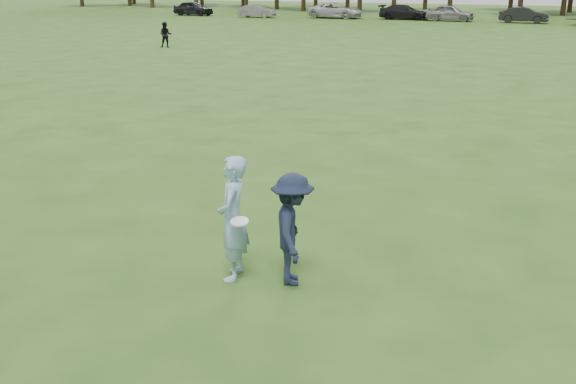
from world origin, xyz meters
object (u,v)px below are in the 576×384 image
object	(u,v)px
car_f	(524,15)
car_d	(404,12)
car_c	(336,11)
defender	(292,229)
car_e	(450,13)
car_b	(257,11)
car_a	(193,8)
thrower	(233,218)
player_far_a	(166,35)

from	to	relation	value
car_f	car_d	bearing A→B (deg)	88.00
car_c	car_d	world-z (taller)	car_c
defender	car_e	bearing A→B (deg)	-15.16
car_b	car_c	size ratio (longest dim) A/B	0.71
car_a	car_f	distance (m)	34.81
thrower	car_e	xyz separation A→B (m)	(-6.75, 60.38, -0.17)
car_c	car_d	xyz separation A→B (m)	(7.04, 0.66, -0.05)
thrower	car_f	world-z (taller)	thrower
car_b	car_c	world-z (taller)	car_c
car_a	car_e	bearing A→B (deg)	-82.01
car_c	car_f	bearing A→B (deg)	-87.21
car_a	car_d	size ratio (longest dim) A/B	0.90
car_b	car_f	xyz separation A→B (m)	(26.81, 1.82, 0.07)
thrower	car_c	xyz separation A→B (m)	(-18.44, 60.31, -0.18)
thrower	player_far_a	xyz separation A→B (m)	(-19.10, 28.58, -0.17)
player_far_a	car_c	xyz separation A→B (m)	(0.66, 31.72, -0.00)
thrower	car_e	size ratio (longest dim) A/B	0.41
car_e	car_c	bearing A→B (deg)	90.21
car_d	car_e	distance (m)	4.69
player_far_a	car_a	world-z (taller)	player_far_a
car_a	car_b	xyz separation A→B (m)	(7.98, -0.54, -0.11)
defender	car_d	world-z (taller)	defender
player_far_a	car_a	xyz separation A→B (m)	(-15.54, 30.45, -0.02)
player_far_a	car_b	size ratio (longest dim) A/B	0.39
thrower	car_a	bearing A→B (deg)	-164.06
thrower	car_b	world-z (taller)	thrower
thrower	defender	distance (m)	0.91
defender	car_d	bearing A→B (deg)	-10.95
player_far_a	car_d	xyz separation A→B (m)	(7.70, 32.38, -0.06)
car_f	car_e	bearing A→B (deg)	90.70
car_e	car_f	xyz separation A→B (m)	(6.89, -0.06, -0.06)
car_f	car_a	bearing A→B (deg)	93.34
thrower	car_c	bearing A→B (deg)	-177.46
car_b	car_c	distance (m)	8.42
car_a	player_far_a	bearing A→B (deg)	-147.72
car_d	car_e	size ratio (longest dim) A/B	1.08
car_c	car_f	world-z (taller)	car_c
thrower	player_far_a	bearing A→B (deg)	-160.71
player_far_a	car_e	size ratio (longest dim) A/B	0.34
player_far_a	car_a	size ratio (longest dim) A/B	0.35
defender	car_f	bearing A→B (deg)	-21.67
defender	car_f	world-z (taller)	defender
player_far_a	thrower	bearing A→B (deg)	-82.26
defender	car_e	size ratio (longest dim) A/B	0.37
player_far_a	car_f	bearing A→B (deg)	32.74
player_far_a	car_e	distance (m)	34.11
player_far_a	car_c	bearing A→B (deg)	62.78
car_c	car_e	size ratio (longest dim) A/B	1.22
defender	car_f	size ratio (longest dim) A/B	0.38
car_b	car_e	bearing A→B (deg)	-86.94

